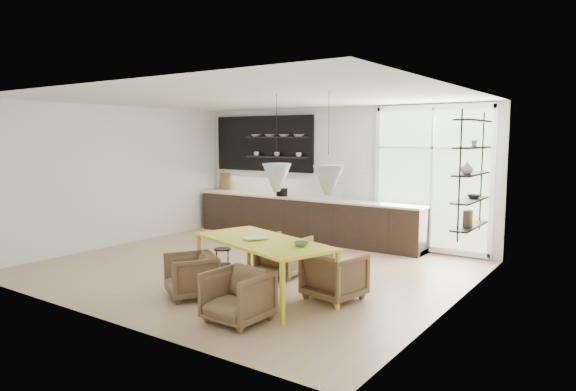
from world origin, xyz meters
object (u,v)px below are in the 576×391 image
object	(u,v)px
dining_table	(263,244)
armchair_front_left	(191,276)
wire_stool	(222,257)
armchair_front_right	(238,296)
armchair_back_left	(284,255)
armchair_back_right	(335,276)

from	to	relation	value
dining_table	armchair_front_left	size ratio (longest dim) A/B	3.57
wire_stool	armchair_front_right	bearing A→B (deg)	-43.72
dining_table	wire_stool	size ratio (longest dim) A/B	6.30
armchair_back_left	wire_stool	size ratio (longest dim) A/B	1.89
wire_stool	armchair_back_right	bearing A→B (deg)	-5.72
dining_table	armchair_front_right	world-z (taller)	dining_table
armchair_back_right	armchair_front_left	bearing A→B (deg)	42.88
dining_table	armchair_front_right	distance (m)	1.14
dining_table	armchair_back_right	size ratio (longest dim) A/B	3.32
armchair_back_right	wire_stool	world-z (taller)	armchair_back_right
armchair_front_left	armchair_front_right	xyz separation A→B (m)	(1.18, -0.38, 0.01)
armchair_back_left	wire_stool	distance (m)	1.07
armchair_back_right	armchair_front_right	distance (m)	1.56
armchair_back_left	armchair_back_right	size ratio (longest dim) A/B	1.00
armchair_back_left	armchair_back_right	xyz separation A→B (m)	(1.30, -0.62, 0.00)
wire_stool	dining_table	bearing A→B (deg)	-26.77
armchair_back_left	armchair_front_right	size ratio (longest dim) A/B	1.02
armchair_back_left	dining_table	bearing A→B (deg)	111.77
armchair_front_right	dining_table	bearing A→B (deg)	112.77
armchair_front_right	wire_stool	world-z (taller)	armchair_front_right
armchair_front_right	wire_stool	bearing A→B (deg)	138.62
armchair_front_left	armchair_back_left	bearing A→B (deg)	108.24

